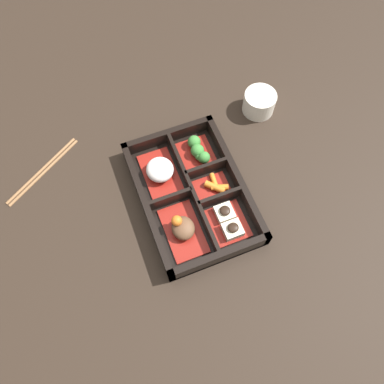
% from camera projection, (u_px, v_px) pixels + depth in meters
% --- Properties ---
extents(ground_plane, '(3.00, 3.00, 0.00)m').
position_uv_depth(ground_plane, '(192.00, 197.00, 0.85)').
color(ground_plane, black).
extents(bento_base, '(0.33, 0.22, 0.01)m').
position_uv_depth(bento_base, '(192.00, 196.00, 0.84)').
color(bento_base, black).
rests_on(bento_base, ground_plane).
extents(bento_rim, '(0.33, 0.22, 0.05)m').
position_uv_depth(bento_rim, '(193.00, 192.00, 0.82)').
color(bento_rim, black).
rests_on(bento_rim, ground_plane).
extents(bowl_stew, '(0.13, 0.08, 0.05)m').
position_uv_depth(bowl_stew, '(183.00, 229.00, 0.79)').
color(bowl_stew, maroon).
rests_on(bowl_stew, bento_base).
extents(bowl_rice, '(0.13, 0.08, 0.04)m').
position_uv_depth(bowl_rice, '(160.00, 171.00, 0.84)').
color(bowl_rice, maroon).
rests_on(bowl_rice, bento_base).
extents(bowl_tofu, '(0.09, 0.08, 0.03)m').
position_uv_depth(bowl_tofu, '(229.00, 222.00, 0.80)').
color(bowl_tofu, maroon).
rests_on(bowl_tofu, bento_base).
extents(bowl_carrots, '(0.06, 0.08, 0.02)m').
position_uv_depth(bowl_carrots, '(214.00, 186.00, 0.84)').
color(bowl_carrots, maroon).
rests_on(bowl_carrots, bento_base).
extents(bowl_greens, '(0.09, 0.08, 0.04)m').
position_uv_depth(bowl_greens, '(198.00, 151.00, 0.87)').
color(bowl_greens, maroon).
rests_on(bowl_greens, bento_base).
extents(tea_cup, '(0.08, 0.08, 0.05)m').
position_uv_depth(tea_cup, '(259.00, 102.00, 0.92)').
color(tea_cup, beige).
rests_on(tea_cup, ground_plane).
extents(chopsticks, '(0.13, 0.19, 0.01)m').
position_uv_depth(chopsticks, '(43.00, 170.00, 0.87)').
color(chopsticks, brown).
rests_on(chopsticks, ground_plane).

